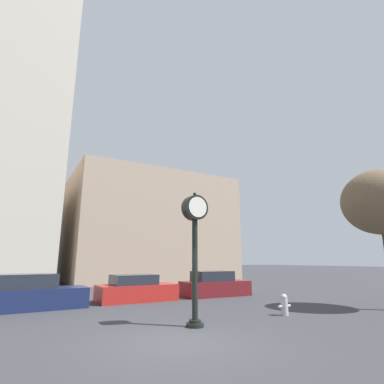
% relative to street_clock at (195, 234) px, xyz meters
% --- Properties ---
extents(ground_plane, '(200.00, 200.00, 0.00)m').
position_rel_street_clock_xyz_m(ground_plane, '(-1.31, -1.42, -2.95)').
color(ground_plane, '#38383D').
extents(building_storefront_row, '(16.64, 12.00, 10.93)m').
position_rel_street_clock_xyz_m(building_storefront_row, '(7.33, 22.58, 2.51)').
color(building_storefront_row, tan).
rests_on(building_storefront_row, ground_plane).
extents(street_clock, '(0.86, 0.57, 4.41)m').
position_rel_street_clock_xyz_m(street_clock, '(0.00, 0.00, 0.00)').
color(street_clock, black).
rests_on(street_clock, ground_plane).
extents(car_navy, '(4.77, 1.80, 1.50)m').
position_rel_street_clock_xyz_m(car_navy, '(-4.57, 6.48, -2.33)').
color(car_navy, '#19234C').
rests_on(car_navy, ground_plane).
extents(car_red, '(4.05, 1.87, 1.34)m').
position_rel_street_clock_xyz_m(car_red, '(0.48, 6.83, -2.38)').
color(car_red, red).
rests_on(car_red, ground_plane).
extents(car_maroon, '(4.17, 1.88, 1.44)m').
position_rel_street_clock_xyz_m(car_maroon, '(5.32, 6.63, -2.35)').
color(car_maroon, maroon).
rests_on(car_maroon, ground_plane).
extents(fire_hydrant_near, '(0.62, 0.27, 0.80)m').
position_rel_street_clock_xyz_m(fire_hydrant_near, '(4.03, -0.02, -2.55)').
color(fire_hydrant_near, '#B7B7BC').
rests_on(fire_hydrant_near, ground_plane).
extents(bare_tree, '(3.33, 3.33, 6.20)m').
position_rel_street_clock_xyz_m(bare_tree, '(9.00, -1.54, 1.73)').
color(bare_tree, brown).
rests_on(bare_tree, ground_plane).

